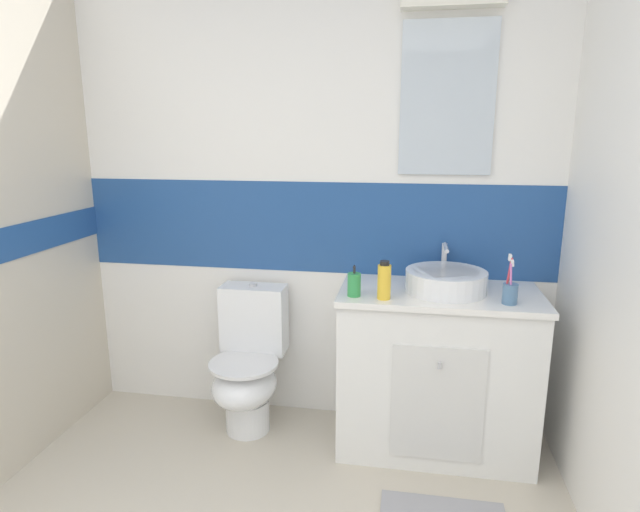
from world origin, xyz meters
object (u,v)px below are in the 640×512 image
at_px(toilet, 248,365).
at_px(soap_dispenser, 354,284).
at_px(sink_basin, 446,280).
at_px(shampoo_bottle_tall, 384,281).
at_px(toothbrush_cup, 510,291).

height_order(toilet, soap_dispenser, soap_dispenser).
relative_size(sink_basin, shampoo_bottle_tall, 2.39).
xyz_separation_m(sink_basin, soap_dispenser, (-0.43, -0.15, -0.00)).
xyz_separation_m(soap_dispenser, shampoo_bottle_tall, (0.14, -0.02, 0.03)).
distance_m(sink_basin, toothbrush_cup, 0.31).
bearing_deg(sink_basin, toothbrush_cup, -28.62).
bearing_deg(soap_dispenser, sink_basin, 19.38).
relative_size(sink_basin, soap_dispenser, 2.87).
height_order(toilet, shampoo_bottle_tall, shampoo_bottle_tall).
distance_m(toothbrush_cup, shampoo_bottle_tall, 0.57).
distance_m(toilet, toothbrush_cup, 1.42).
relative_size(toilet, soap_dispenser, 5.24).
height_order(sink_basin, shampoo_bottle_tall, sink_basin).
bearing_deg(toothbrush_cup, toilet, 172.70).
bearing_deg(shampoo_bottle_tall, sink_basin, 30.57).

